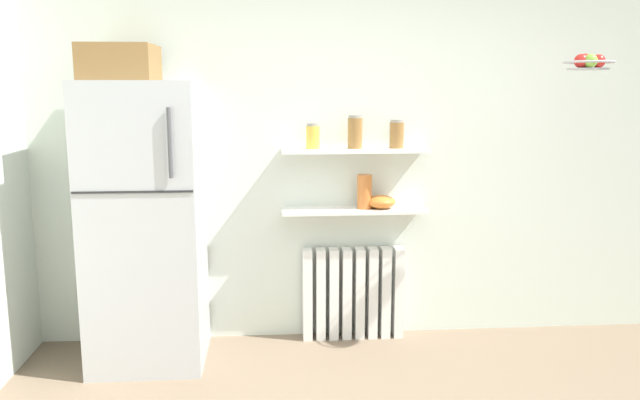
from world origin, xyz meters
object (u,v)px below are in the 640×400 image
(refrigerator, at_px, (145,217))
(storage_jar_1, at_px, (355,132))
(vase, at_px, (365,192))
(hanging_fruit_basket, at_px, (589,62))
(shelf_bowl, at_px, (381,202))
(storage_jar_0, at_px, (313,136))
(storage_jar_2, at_px, (397,134))
(radiator, at_px, (353,293))

(refrigerator, relative_size, storage_jar_1, 8.95)
(vase, xyz_separation_m, hanging_fruit_basket, (1.26, -0.49, 0.84))
(vase, height_order, shelf_bowl, vase)
(storage_jar_0, height_order, storage_jar_2, storage_jar_2)
(radiator, xyz_separation_m, hanging_fruit_basket, (1.33, -0.52, 1.57))
(refrigerator, xyz_separation_m, shelf_bowl, (1.54, 0.22, 0.04))
(storage_jar_2, distance_m, hanging_fruit_basket, 1.24)
(storage_jar_2, distance_m, vase, 0.44)
(hanging_fruit_basket, bearing_deg, refrigerator, 174.42)
(storage_jar_0, distance_m, shelf_bowl, 0.65)
(refrigerator, bearing_deg, vase, 8.87)
(storage_jar_0, distance_m, storage_jar_2, 0.56)
(radiator, relative_size, vase, 3.03)
(radiator, relative_size, storage_jar_0, 4.12)
(shelf_bowl, bearing_deg, storage_jar_2, 0.00)
(storage_jar_2, bearing_deg, vase, 180.00)
(shelf_bowl, bearing_deg, radiator, 170.72)
(radiator, bearing_deg, storage_jar_2, -6.08)
(shelf_bowl, bearing_deg, storage_jar_1, 180.00)
(storage_jar_2, height_order, vase, storage_jar_2)
(storage_jar_0, bearing_deg, storage_jar_2, 0.00)
(radiator, xyz_separation_m, storage_jar_0, (-0.28, -0.03, 1.11))
(refrigerator, bearing_deg, radiator, 10.54)
(storage_jar_1, distance_m, vase, 0.41)
(storage_jar_2, height_order, shelf_bowl, storage_jar_2)
(storage_jar_0, xyz_separation_m, storage_jar_1, (0.28, 0.00, 0.03))
(storage_jar_1, bearing_deg, shelf_bowl, -0.00)
(storage_jar_1, relative_size, shelf_bowl, 1.13)
(refrigerator, bearing_deg, storage_jar_1, 9.32)
(radiator, xyz_separation_m, storage_jar_2, (0.28, -0.03, 1.12))
(refrigerator, distance_m, vase, 1.45)
(refrigerator, xyz_separation_m, hanging_fruit_basket, (2.69, -0.26, 0.95))
(shelf_bowl, distance_m, hanging_fruit_basket, 1.55)
(refrigerator, height_order, storage_jar_1, refrigerator)
(storage_jar_1, height_order, storage_jar_2, storage_jar_1)
(radiator, height_order, storage_jar_0, storage_jar_0)
(hanging_fruit_basket, bearing_deg, storage_jar_1, 159.96)
(radiator, bearing_deg, storage_jar_0, -173.92)
(radiator, bearing_deg, hanging_fruit_basket, -21.17)
(storage_jar_1, distance_m, hanging_fruit_basket, 1.48)
(storage_jar_2, bearing_deg, radiator, 173.92)
(refrigerator, relative_size, shelf_bowl, 10.13)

